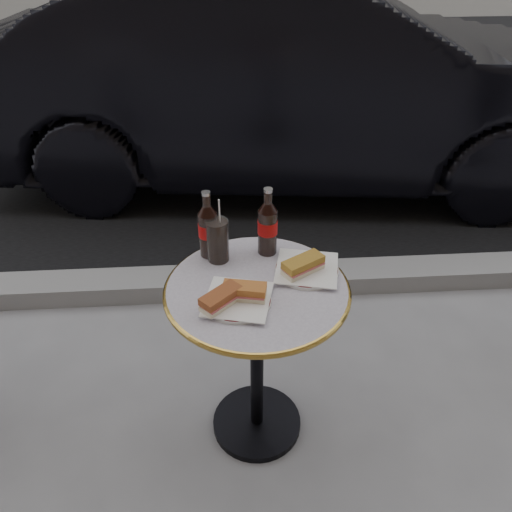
{
  "coord_description": "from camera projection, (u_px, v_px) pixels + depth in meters",
  "views": [
    {
      "loc": [
        -0.09,
        -1.29,
        1.76
      ],
      "look_at": [
        0.0,
        0.05,
        0.82
      ],
      "focal_mm": 35.0,
      "sensor_mm": 36.0,
      "label": 1
    }
  ],
  "objects": [
    {
      "name": "asphalt_road",
      "position": [
        228.0,
        80.0,
        6.15
      ],
      "size": [
        40.0,
        8.0,
        0.0
      ],
      "primitive_type": "cube",
      "color": "black",
      "rests_on": "ground"
    },
    {
      "name": "plate_left",
      "position": [
        238.0,
        301.0,
        1.58
      ],
      "size": [
        0.28,
        0.28,
        0.01
      ],
      "primitive_type": "cylinder",
      "rotation": [
        0.0,
        0.0,
        -0.41
      ],
      "color": "silver",
      "rests_on": "bistro_table"
    },
    {
      "name": "sandwich_right",
      "position": [
        303.0,
        266.0,
        1.68
      ],
      "size": [
        0.16,
        0.13,
        0.05
      ],
      "primitive_type": "cube",
      "rotation": [
        0.0,
        0.0,
        0.55
      ],
      "color": "#A5772A",
      "rests_on": "plate_right"
    },
    {
      "name": "bistro_table",
      "position": [
        257.0,
        363.0,
        1.86
      ],
      "size": [
        0.62,
        0.62,
        0.73
      ],
      "primitive_type": null,
      "color": "#BAB2C4",
      "rests_on": "ground"
    },
    {
      "name": "sandwich_left_b",
      "position": [
        244.0,
        292.0,
        1.57
      ],
      "size": [
        0.15,
        0.09,
        0.05
      ],
      "primitive_type": "cube",
      "rotation": [
        0.0,
        0.0,
        -0.2
      ],
      "color": "#B6672E",
      "rests_on": "plate_left"
    },
    {
      "name": "plate_right",
      "position": [
        307.0,
        270.0,
        1.71
      ],
      "size": [
        0.29,
        0.29,
        0.01
      ],
      "primitive_type": "cylinder",
      "rotation": [
        0.0,
        0.0,
        -0.39
      ],
      "color": "silver",
      "rests_on": "bistro_table"
    },
    {
      "name": "sandwich_left_a",
      "position": [
        221.0,
        299.0,
        1.54
      ],
      "size": [
        0.14,
        0.14,
        0.05
      ],
      "primitive_type": "cube",
      "rotation": [
        0.0,
        0.0,
        0.75
      ],
      "color": "brown",
      "rests_on": "plate_left"
    },
    {
      "name": "curb",
      "position": [
        245.0,
        281.0,
        2.78
      ],
      "size": [
        40.0,
        0.2,
        0.12
      ],
      "primitive_type": "cube",
      "color": "gray",
      "rests_on": "ground"
    },
    {
      "name": "ground",
      "position": [
        257.0,
        424.0,
        2.07
      ],
      "size": [
        80.0,
        80.0,
        0.0
      ],
      "primitive_type": "plane",
      "color": "gray",
      "rests_on": "ground"
    },
    {
      "name": "cola_bottle_right",
      "position": [
        268.0,
        221.0,
        1.74
      ],
      "size": [
        0.09,
        0.09,
        0.26
      ],
      "primitive_type": null,
      "rotation": [
        0.0,
        0.0,
        -0.3
      ],
      "color": "black",
      "rests_on": "bistro_table"
    },
    {
      "name": "parked_car",
      "position": [
        295.0,
        79.0,
        3.58
      ],
      "size": [
        2.03,
        4.67,
        1.49
      ],
      "primitive_type": "imported",
      "rotation": [
        0.0,
        0.0,
        1.47
      ],
      "color": "black",
      "rests_on": "ground"
    },
    {
      "name": "cola_bottle_left",
      "position": [
        208.0,
        224.0,
        1.73
      ],
      "size": [
        0.09,
        0.09,
        0.25
      ],
      "primitive_type": null,
      "rotation": [
        0.0,
        0.0,
        0.37
      ],
      "color": "black",
      "rests_on": "bistro_table"
    },
    {
      "name": "cola_glass",
      "position": [
        218.0,
        240.0,
        1.73
      ],
      "size": [
        0.1,
        0.1,
        0.16
      ],
      "primitive_type": "cylinder",
      "rotation": [
        0.0,
        0.0,
        0.28
      ],
      "color": "black",
      "rests_on": "bistro_table"
    }
  ]
}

